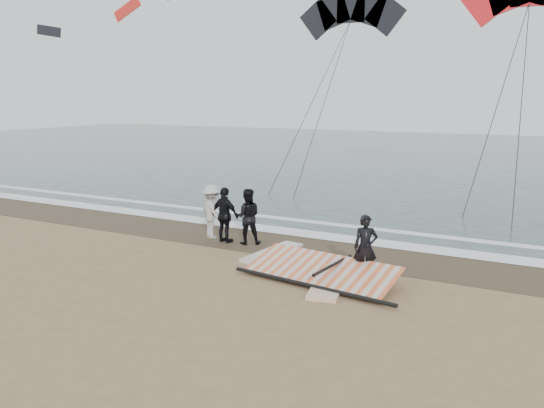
{
  "coord_description": "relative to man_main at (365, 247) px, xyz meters",
  "views": [
    {
      "loc": [
        5.99,
        -10.19,
        4.62
      ],
      "look_at": [
        -0.76,
        3.0,
        1.6
      ],
      "focal_mm": 35.0,
      "sensor_mm": 36.0,
      "label": 1
    }
  ],
  "objects": [
    {
      "name": "man_main",
      "position": [
        0.0,
        0.0,
        0.0
      ],
      "size": [
        0.72,
        0.61,
        1.68
      ],
      "primitive_type": "imported",
      "rotation": [
        0.0,
        0.0,
        0.41
      ],
      "color": "black",
      "rests_on": "ground"
    },
    {
      "name": "foam_far",
      "position": [
        -2.18,
        5.1,
        -0.81
      ],
      "size": [
        120.0,
        0.45,
        0.01
      ],
      "primitive_type": "cube",
      "color": "white",
      "rests_on": "sea"
    },
    {
      "name": "sea",
      "position": [
        -2.18,
        30.5,
        -0.83
      ],
      "size": [
        120.0,
        54.0,
        0.02
      ],
      "primitive_type": "cube",
      "color": "#233838",
      "rests_on": "ground"
    },
    {
      "name": "board_cream",
      "position": [
        -3.09,
        0.82,
        -0.79
      ],
      "size": [
        0.98,
        2.47,
        0.1
      ],
      "primitive_type": "cube",
      "rotation": [
        0.0,
        0.0,
        -0.15
      ],
      "color": "beige",
      "rests_on": "ground"
    },
    {
      "name": "distant_kites",
      "position": [
        -34.37,
        26.5,
        12.31
      ],
      "size": [
        17.19,
        6.12,
        6.42
      ],
      "color": "black",
      "rests_on": "ground"
    },
    {
      "name": "sail_rig",
      "position": [
        -1.0,
        -0.49,
        -0.64
      ],
      "size": [
        4.45,
        2.23,
        0.5
      ],
      "color": "black",
      "rests_on": "ground"
    },
    {
      "name": "foam_near",
      "position": [
        -2.18,
        3.4,
        -0.81
      ],
      "size": [
        120.0,
        0.9,
        0.01
      ],
      "primitive_type": "cube",
      "color": "white",
      "rests_on": "sea"
    },
    {
      "name": "kite_dark",
      "position": [
        -8.32,
        22.44,
        8.91
      ],
      "size": [
        8.38,
        6.9,
        16.73
      ],
      "color": "black",
      "rests_on": "ground"
    },
    {
      "name": "wet_sand",
      "position": [
        -2.18,
        2.0,
        -0.83
      ],
      "size": [
        120.0,
        2.8,
        0.01
      ],
      "primitive_type": "cube",
      "color": "#4C3D2B",
      "rests_on": "ground"
    },
    {
      "name": "ground",
      "position": [
        -2.18,
        -2.5,
        -0.84
      ],
      "size": [
        120.0,
        120.0,
        0.0
      ],
      "primitive_type": "plane",
      "color": "#8C704C",
      "rests_on": "ground"
    },
    {
      "name": "board_white",
      "position": [
        -0.64,
        -0.77,
        -0.79
      ],
      "size": [
        1.17,
        2.66,
        0.1
      ],
      "primitive_type": "cube",
      "rotation": [
        0.0,
        0.0,
        0.18
      ],
      "color": "silver",
      "rests_on": "ground"
    },
    {
      "name": "trio_cluster",
      "position": [
        -5.09,
        1.47,
        0.06
      ],
      "size": [
        2.61,
        1.18,
        1.8
      ],
      "color": "black",
      "rests_on": "ground"
    }
  ]
}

